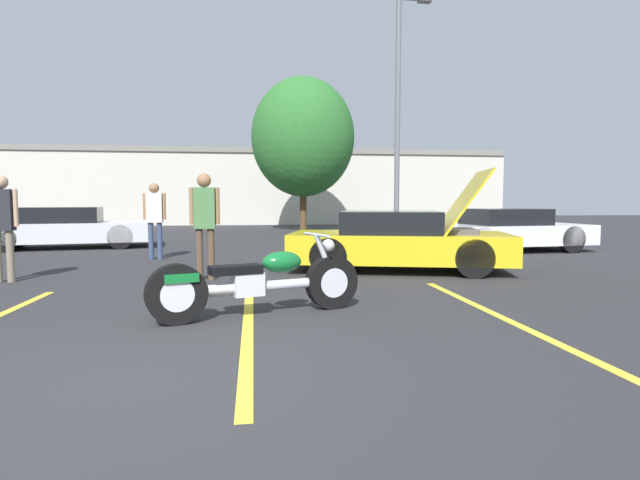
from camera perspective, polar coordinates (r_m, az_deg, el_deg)
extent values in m
plane|color=#2D2D30|center=(4.13, -20.62, -15.40)|extent=(80.00, 80.00, 0.00)
cube|color=yellow|center=(5.66, -8.24, -9.67)|extent=(0.12, 4.91, 0.01)
cube|color=yellow|center=(6.37, 20.10, -8.31)|extent=(0.12, 4.91, 0.01)
cube|color=beige|center=(30.75, -9.35, 5.97)|extent=(32.00, 4.00, 4.40)
cube|color=gray|center=(30.88, -9.40, 9.77)|extent=(32.00, 4.20, 0.30)
cylinder|color=slate|center=(17.75, 8.85, 13.45)|extent=(0.18, 0.18, 8.32)
cube|color=#4C4C51|center=(19.05, 11.88, 25.28)|extent=(0.44, 0.28, 0.16)
cylinder|color=brown|center=(23.09, -1.94, 3.86)|extent=(0.32, 0.32, 2.25)
ellipsoid|color=#2D702D|center=(23.27, -1.96, 11.64)|extent=(4.70, 4.70, 5.40)
cylinder|color=black|center=(6.44, 1.33, -4.83)|extent=(0.70, 0.36, 0.68)
cylinder|color=black|center=(5.84, -16.09, -5.97)|extent=(0.70, 0.36, 0.68)
cylinder|color=silver|center=(6.44, 1.33, -4.83)|extent=(0.41, 0.28, 0.38)
cylinder|color=silver|center=(5.84, -16.09, -5.97)|extent=(0.41, 0.28, 0.38)
cylinder|color=silver|center=(6.06, -6.94, -5.27)|extent=(1.61, 0.62, 0.12)
cube|color=silver|center=(6.01, -8.27, -4.98)|extent=(0.42, 0.34, 0.28)
ellipsoid|color=#146B2D|center=(6.12, -4.37, -2.51)|extent=(0.56, 0.42, 0.26)
cube|color=black|center=(5.95, -9.64, -3.36)|extent=(0.66, 0.43, 0.10)
cube|color=#146B2D|center=(5.82, -15.66, -4.12)|extent=(0.43, 0.32, 0.10)
cylinder|color=silver|center=(6.35, 0.56, -2.01)|extent=(0.31, 0.16, 0.63)
cylinder|color=silver|center=(6.27, -0.40, 0.61)|extent=(0.25, 0.68, 0.04)
sphere|color=silver|center=(6.36, 0.95, -0.61)|extent=(0.16, 0.16, 0.16)
cylinder|color=silver|center=(6.06, -11.23, -5.91)|extent=(1.23, 0.47, 0.09)
cube|color=yellow|center=(10.02, 8.97, -0.79)|extent=(4.57, 2.85, 0.55)
cube|color=black|center=(9.99, 8.03, 2.03)|extent=(2.27, 2.09, 0.43)
cylinder|color=black|center=(9.37, 17.22, -2.02)|extent=(0.74, 0.39, 0.71)
cylinder|color=black|center=(10.96, 15.71, -1.07)|extent=(0.74, 0.39, 0.71)
cylinder|color=black|center=(9.27, 0.98, -1.89)|extent=(0.74, 0.39, 0.71)
cylinder|color=black|center=(10.88, 1.87, -0.94)|extent=(0.74, 0.39, 0.71)
cube|color=yellow|center=(10.10, 15.94, 4.16)|extent=(1.28, 1.87, 1.24)
cube|color=#4C4C51|center=(10.11, 15.62, 0.49)|extent=(0.84, 1.13, 0.28)
cube|color=white|center=(14.65, 20.86, 0.62)|extent=(4.48, 2.22, 0.54)
cube|color=black|center=(14.53, 20.35, 2.52)|extent=(2.10, 1.79, 0.43)
cylinder|color=black|center=(14.86, 26.79, 0.06)|extent=(0.74, 0.30, 0.72)
cylinder|color=black|center=(16.07, 23.21, 0.48)|extent=(0.74, 0.30, 0.72)
cylinder|color=black|center=(13.28, 17.99, -0.15)|extent=(0.74, 0.30, 0.72)
cylinder|color=black|center=(14.61, 14.80, 0.33)|extent=(0.74, 0.30, 0.72)
cube|color=silver|center=(16.37, -26.81, 0.83)|extent=(4.99, 2.63, 0.56)
cube|color=black|center=(16.38, -27.53, 2.57)|extent=(2.39, 2.00, 0.45)
cylinder|color=black|center=(15.40, -21.87, 0.33)|extent=(0.73, 0.34, 0.70)
cylinder|color=black|center=(17.01, -21.47, 0.71)|extent=(0.73, 0.34, 0.70)
cylinder|color=black|center=(15.90, -32.50, 0.07)|extent=(0.73, 0.34, 0.70)
cylinder|color=black|center=(17.46, -31.14, 0.46)|extent=(0.73, 0.34, 0.70)
cylinder|color=#38476B|center=(12.44, -18.75, -0.11)|extent=(0.12, 0.12, 0.87)
cylinder|color=#38476B|center=(12.40, -17.85, -0.10)|extent=(0.12, 0.12, 0.87)
cube|color=white|center=(12.38, -18.39, 3.51)|extent=(0.36, 0.20, 0.69)
cylinder|color=#9E704C|center=(12.42, -19.39, 3.64)|extent=(0.08, 0.08, 0.62)
cylinder|color=#9E704C|center=(12.34, -17.39, 3.69)|extent=(0.08, 0.08, 0.62)
sphere|color=#9E704C|center=(12.38, -18.44, 5.65)|extent=(0.24, 0.24, 0.24)
cylinder|color=brown|center=(8.98, -13.60, -1.60)|extent=(0.12, 0.12, 0.90)
cylinder|color=brown|center=(8.96, -12.33, -1.59)|extent=(0.12, 0.12, 0.90)
cube|color=#4C7F47|center=(8.92, -13.06, 3.57)|extent=(0.36, 0.20, 0.71)
cylinder|color=#9E704C|center=(8.94, -14.47, 3.78)|extent=(0.08, 0.08, 0.64)
cylinder|color=#9E704C|center=(8.90, -11.65, 3.82)|extent=(0.08, 0.08, 0.64)
sphere|color=#9E704C|center=(8.92, -13.12, 6.65)|extent=(0.24, 0.24, 0.24)
cylinder|color=gray|center=(9.99, -31.89, -1.60)|extent=(0.12, 0.12, 0.88)
cube|color=#26262D|center=(9.99, -32.60, 2.91)|extent=(0.36, 0.20, 0.70)
cylinder|color=tan|center=(9.90, -31.45, 3.16)|extent=(0.08, 0.08, 0.63)
sphere|color=tan|center=(10.00, -32.72, 5.60)|extent=(0.24, 0.24, 0.24)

